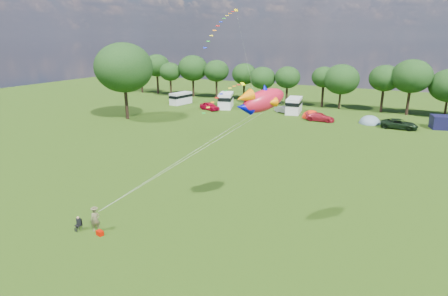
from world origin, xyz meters
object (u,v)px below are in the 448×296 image
at_px(campervan_b, 226,100).
at_px(kite_flyer, 95,220).
at_px(big_tree, 124,68).
at_px(car_a, 210,106).
at_px(fish_kite, 260,101).
at_px(campervan_c, 294,105).
at_px(car_d, 399,124).
at_px(camp_chair, 79,222).
at_px(car_b, 284,110).
at_px(campervan_a, 181,98).
at_px(tent_greyblue, 369,123).
at_px(car_c, 320,117).
at_px(tent_orange, 311,117).

height_order(campervan_b, kite_flyer, campervan_b).
xyz_separation_m(big_tree, car_a, (8.99, 14.05, -8.24)).
bearing_deg(fish_kite, campervan_c, 45.40).
bearing_deg(campervan_c, car_d, -113.75).
bearing_deg(campervan_c, car_a, 98.08).
xyz_separation_m(campervan_b, camp_chair, (13.49, -50.61, -0.95)).
bearing_deg(car_b, campervan_a, 116.25).
relative_size(campervan_c, fish_kite, 1.48).
bearing_deg(car_b, campervan_c, -32.68).
distance_m(tent_greyblue, fish_kite, 43.34).
bearing_deg(campervan_c, car_c, -138.57).
distance_m(campervan_a, tent_greyblue, 39.11).
relative_size(car_c, fish_kite, 1.13).
relative_size(car_b, fish_kite, 0.85).
distance_m(campervan_a, fish_kite, 56.72).
bearing_deg(car_d, campervan_c, 76.10).
bearing_deg(kite_flyer, car_d, 24.67).
xyz_separation_m(car_d, kite_flyer, (-18.29, -46.62, 0.15)).
height_order(car_b, campervan_c, campervan_c).
distance_m(campervan_a, campervan_c, 24.91).
height_order(camp_chair, fish_kite, fish_kite).
bearing_deg(car_c, car_d, -88.97).
bearing_deg(fish_kite, tent_greyblue, 27.27).
height_order(car_c, tent_greyblue, car_c).
bearing_deg(campervan_b, big_tree, 128.66).
distance_m(car_b, campervan_b, 12.56).
bearing_deg(fish_kite, car_d, 20.62).
xyz_separation_m(campervan_a, fish_kite, (35.97, -43.02, 8.53)).
relative_size(tent_greyblue, kite_flyer, 2.15).
distance_m(big_tree, campervan_c, 32.19).
bearing_deg(big_tree, car_a, 57.38).
bearing_deg(kite_flyer, car_a, 65.61).
height_order(car_a, kite_flyer, kite_flyer).
relative_size(big_tree, car_d, 2.35).
relative_size(car_d, campervan_c, 0.90).
bearing_deg(fish_kite, car_c, 38.40).
height_order(campervan_a, campervan_b, campervan_b).
bearing_deg(campervan_c, kite_flyer, 170.92).
height_order(car_d, kite_flyer, kite_flyer).
xyz_separation_m(campervan_c, fish_kite, (11.15, -44.99, 8.32)).
bearing_deg(tent_orange, car_a, -173.42).
bearing_deg(car_a, campervan_b, -3.76).
relative_size(campervan_a, kite_flyer, 2.94).
distance_m(kite_flyer, fish_kite, 15.23).
distance_m(car_d, kite_flyer, 50.08).
distance_m(car_c, car_d, 12.58).
bearing_deg(car_a, fish_kite, -126.86).
relative_size(car_a, car_b, 1.30).
height_order(tent_greyblue, kite_flyer, kite_flyer).
distance_m(big_tree, kite_flyer, 41.79).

